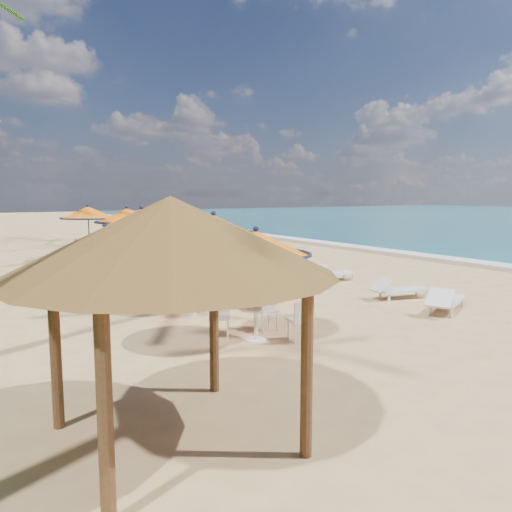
{
  "coord_description": "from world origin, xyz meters",
  "views": [
    {
      "loc": [
        -10.71,
        -8.67,
        3.02
      ],
      "look_at": [
        -2.94,
        3.65,
        1.2
      ],
      "focal_mm": 35.0,
      "sensor_mm": 36.0,
      "label": 1
    }
  ],
  "objects": [
    {
      "name": "station_1",
      "position": [
        -4.67,
        3.03,
        1.88
      ],
      "size": [
        2.47,
        2.47,
        2.57
      ],
      "color": "black",
      "rests_on": "ground"
    },
    {
      "name": "station_3",
      "position": [
        -4.71,
        10.24,
        1.88
      ],
      "size": [
        2.47,
        2.5,
        2.57
      ],
      "color": "black",
      "rests_on": "ground"
    },
    {
      "name": "lounger_far",
      "position": [
        0.58,
        4.35,
        0.3
      ],
      "size": [
        1.82,
        0.61,
        0.65
      ],
      "rotation": [
        0.0,
        0.0,
        0.03
      ],
      "color": "silver",
      "rests_on": "ground"
    },
    {
      "name": "lounger_near",
      "position": [
        0.07,
        -0.68,
        0.32
      ],
      "size": [
        2.0,
        1.36,
        0.69
      ],
      "rotation": [
        0.0,
        0.0,
        0.43
      ],
      "color": "silver",
      "rests_on": "ground"
    },
    {
      "name": "station_4",
      "position": [
        -5.13,
        14.35,
        1.87
      ],
      "size": [
        2.46,
        2.56,
        2.56
      ],
      "color": "black",
      "rests_on": "ground"
    },
    {
      "name": "foam_strip",
      "position": [
        9.3,
        10.0,
        0.0
      ],
      "size": [
        1.2,
        140.0,
        0.04
      ],
      "primitive_type": "cube",
      "color": "white",
      "rests_on": "ground"
    },
    {
      "name": "palapa",
      "position": [
        -8.45,
        -3.22,
        2.52
      ],
      "size": [
        3.93,
        3.93,
        3.0
      ],
      "color": "brown",
      "rests_on": "ground"
    },
    {
      "name": "person",
      "position": [
        5.48,
        17.89,
        0.44
      ],
      "size": [
        0.31,
        0.37,
        0.88
      ],
      "primitive_type": "imported",
      "rotation": [
        0.0,
        0.0,
        1.91
      ],
      "color": "#8C5D47",
      "rests_on": "ground"
    },
    {
      "name": "ground",
      "position": [
        0.0,
        0.0,
        0.0
      ],
      "size": [
        160.0,
        160.0,
        0.0
      ],
      "primitive_type": "plane",
      "color": "tan",
      "rests_on": "ground"
    },
    {
      "name": "station_0",
      "position": [
        -5.31,
        -0.14,
        1.74
      ],
      "size": [
        2.28,
        2.28,
        2.38
      ],
      "color": "black",
      "rests_on": "ground"
    },
    {
      "name": "wetsand_band",
      "position": [
        8.4,
        10.0,
        0.0
      ],
      "size": [
        1.4,
        140.0,
        0.02
      ],
      "primitive_type": "cube",
      "color": "olive",
      "rests_on": "ground"
    },
    {
      "name": "lounger_mid",
      "position": [
        0.33,
        1.13,
        0.3
      ],
      "size": [
        1.86,
        0.97,
        0.64
      ],
      "rotation": [
        0.0,
        0.0,
        -0.24
      ],
      "color": "silver",
      "rests_on": "ground"
    },
    {
      "name": "station_2",
      "position": [
        -5.14,
        7.15,
        2.02
      ],
      "size": [
        2.54,
        2.54,
        2.65
      ],
      "color": "black",
      "rests_on": "ground"
    }
  ]
}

